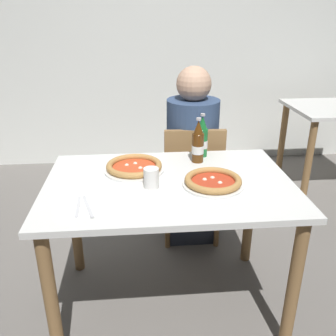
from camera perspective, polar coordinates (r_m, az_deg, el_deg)
ground_plane at (r=2.19m, az=0.12°, el=-20.15°), size 8.00×8.00×0.00m
back_wall_tiled at (r=3.79m, az=-3.06°, el=20.10°), size 7.00×0.10×2.60m
dining_table_main at (r=1.81m, az=0.14°, el=-5.40°), size 1.20×0.80×0.75m
chair_behind_table at (r=2.45m, az=3.79°, el=-1.52°), size 0.42×0.42×0.85m
diner_seated at (r=2.45m, az=3.75°, el=1.13°), size 0.34×0.34×1.21m
dining_table_background at (r=3.57m, az=24.75°, el=6.28°), size 0.80×0.70×0.75m
pizza_margherita_near at (r=1.73m, az=7.09°, el=-2.12°), size 0.29×0.29×0.04m
pizza_marinara_far at (r=1.88m, az=-5.34°, el=0.18°), size 0.31×0.31×0.04m
beer_bottle_left at (r=1.97m, az=4.73°, el=3.84°), size 0.07×0.07×0.25m
beer_bottle_center at (r=2.05m, az=5.36°, el=4.64°), size 0.07×0.07×0.25m
napkin_with_cutlery at (r=1.57m, az=-13.19°, el=-6.05°), size 0.21×0.21×0.01m
paper_cup at (r=1.69m, az=-2.65°, el=-1.56°), size 0.07×0.07×0.09m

